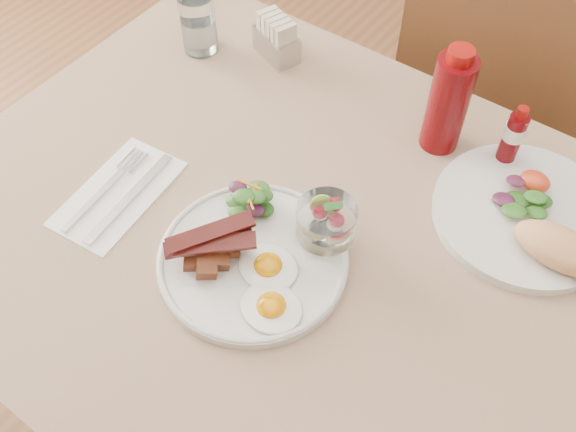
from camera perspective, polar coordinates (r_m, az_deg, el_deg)
name	(u,v)px	position (r m, az deg, el deg)	size (l,w,h in m)	color
table	(341,290)	(1.03, 4.77, -6.58)	(1.33, 0.88, 0.75)	#572F1B
chair_far	(496,117)	(1.55, 17.97, 8.39)	(0.42, 0.42, 0.93)	#572F1B
main_plate	(253,260)	(0.94, -3.13, -3.94)	(0.28, 0.28, 0.02)	silver
fried_eggs	(270,286)	(0.90, -1.64, -6.22)	(0.15, 0.15, 0.02)	white
bacon_potato_pile	(211,249)	(0.92, -6.90, -2.93)	(0.12, 0.12, 0.05)	brown
side_salad	(250,201)	(0.97, -3.41, 1.36)	(0.08, 0.08, 0.04)	#1B4A13
fruit_cup	(326,221)	(0.91, 3.42, -0.48)	(0.09, 0.09, 0.09)	white
second_plate	(534,220)	(1.04, 20.99, -0.38)	(0.29, 0.28, 0.07)	silver
ketchup_bottle	(448,102)	(1.07, 14.07, 9.79)	(0.07, 0.07, 0.19)	#570509
hot_sauce_bottle	(512,138)	(1.08, 19.31, 6.54)	(0.04, 0.04, 0.12)	#570509
sugar_caddy	(277,39)	(1.25, -1.02, 15.42)	(0.10, 0.08, 0.08)	silver
water_glass	(199,26)	(1.27, -7.95, 16.36)	(0.07, 0.07, 0.11)	white
napkin_cutlery	(119,194)	(1.06, -14.83, 1.93)	(0.14, 0.23, 0.01)	white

